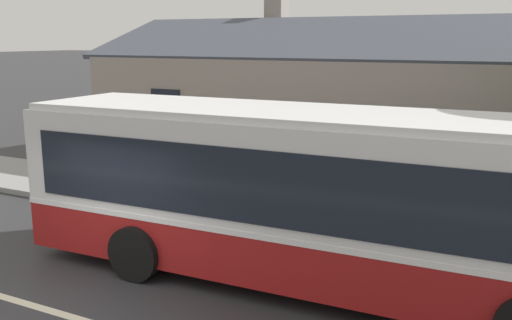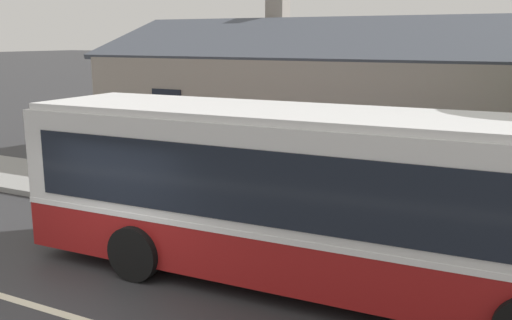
% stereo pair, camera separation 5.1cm
% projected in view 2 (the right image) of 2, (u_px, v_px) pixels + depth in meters
% --- Properties ---
extents(ground_plane, '(300.00, 300.00, 0.00)m').
position_uv_depth(ground_plane, '(59.00, 313.00, 8.91)').
color(ground_plane, '#2D2D30').
extents(sidewalk_far, '(60.00, 3.00, 0.15)m').
position_uv_depth(sidewalk_far, '(243.00, 209.00, 14.10)').
color(sidewalk_far, gray).
rests_on(sidewalk_far, ground).
extents(lane_divider_stripe, '(60.00, 0.16, 0.01)m').
position_uv_depth(lane_divider_stripe, '(59.00, 313.00, 8.91)').
color(lane_divider_stripe, beige).
rests_on(lane_divider_stripe, ground).
extents(community_building, '(21.51, 8.29, 5.96)m').
position_uv_depth(community_building, '(425.00, 110.00, 18.60)').
color(community_building, gray).
rests_on(community_building, ground).
extents(transit_bus, '(11.00, 2.99, 3.03)m').
position_uv_depth(transit_bus, '(321.00, 194.00, 9.64)').
color(transit_bus, maroon).
rests_on(transit_bus, ground).
extents(bench_by_building, '(1.57, 0.51, 0.94)m').
position_uv_depth(bench_by_building, '(109.00, 173.00, 15.74)').
color(bench_by_building, brown).
rests_on(bench_by_building, sidewalk_far).
extents(bench_down_street, '(1.50, 0.51, 0.94)m').
position_uv_depth(bench_down_street, '(265.00, 195.00, 13.59)').
color(bench_down_street, brown).
rests_on(bench_down_street, sidewalk_far).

